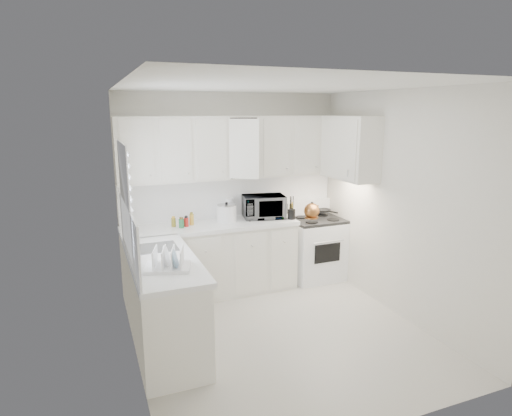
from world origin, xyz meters
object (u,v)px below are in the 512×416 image
utensil_crock (292,207)px  dish_rack (167,257)px  rice_cooker (227,212)px  tea_kettle (312,210)px  stove (316,240)px  microwave (264,204)px

utensil_crock → dish_rack: bearing=-146.3°
rice_cooker → dish_rack: bearing=-136.0°
utensil_crock → tea_kettle: bearing=-5.6°
stove → dish_rack: (-2.34, -1.38, 0.50)m
rice_cooker → dish_rack: 1.79m
utensil_crock → dish_rack: 2.25m
tea_kettle → utensil_crock: 0.30m
microwave → utensil_crock: 0.38m
rice_cooker → stove: bearing=-13.8°
stove → rice_cooker: (-1.31, 0.07, 0.52)m
utensil_crock → microwave: bearing=145.6°
microwave → utensil_crock: microwave is taller
rice_cooker → microwave: bearing=-9.6°
rice_cooker → dish_rack: (-1.04, -1.46, -0.02)m
dish_rack → stove: bearing=47.4°
stove → microwave: microwave is taller
stove → microwave: bearing=173.6°
tea_kettle → rice_cooker: 1.15m
microwave → tea_kettle: bearing=-11.7°
stove → microwave: 0.97m
tea_kettle → microwave: bearing=140.1°
microwave → dish_rack: microwave is taller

